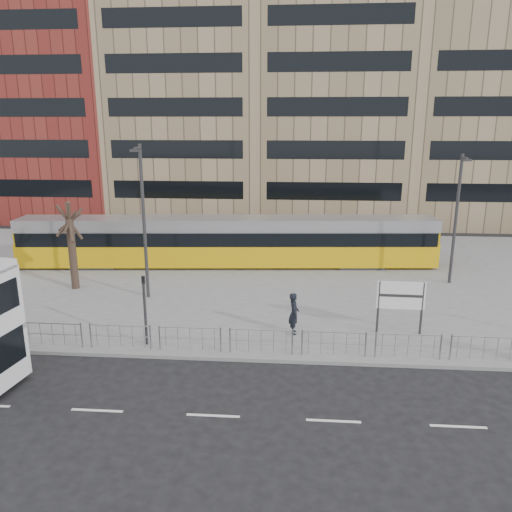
# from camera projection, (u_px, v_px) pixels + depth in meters

# --- Properties ---
(ground) EXTENTS (120.00, 120.00, 0.00)m
(ground) POSITION_uv_depth(u_px,v_px,m) (277.00, 363.00, 20.39)
(ground) COLOR black
(ground) RESTS_ON ground
(plaza) EXTENTS (64.00, 24.00, 0.15)m
(plaza) POSITION_uv_depth(u_px,v_px,m) (284.00, 275.00, 31.92)
(plaza) COLOR slate
(plaza) RESTS_ON ground
(kerb) EXTENTS (64.00, 0.25, 0.17)m
(kerb) POSITION_uv_depth(u_px,v_px,m) (277.00, 360.00, 20.41)
(kerb) COLOR gray
(kerb) RESTS_ON ground
(building_row) EXTENTS (70.40, 18.40, 31.20)m
(building_row) POSITION_uv_depth(u_px,v_px,m) (307.00, 87.00, 49.93)
(building_row) COLOR maroon
(building_row) RESTS_ON ground
(pedestrian_barrier) EXTENTS (32.07, 0.07, 1.10)m
(pedestrian_barrier) POSITION_uv_depth(u_px,v_px,m) (327.00, 337.00, 20.46)
(pedestrian_barrier) COLOR #95979D
(pedestrian_barrier) RESTS_ON plaza
(road_markings) EXTENTS (62.00, 0.12, 0.01)m
(road_markings) POSITION_uv_depth(u_px,v_px,m) (303.00, 420.00, 16.46)
(road_markings) COLOR white
(road_markings) RESTS_ON ground
(tram) EXTENTS (27.77, 4.82, 3.26)m
(tram) POSITION_uv_depth(u_px,v_px,m) (228.00, 242.00, 33.40)
(tram) COLOR gold
(tram) RESTS_ON plaza
(station_sign) EXTENTS (2.15, 0.18, 2.47)m
(station_sign) POSITION_uv_depth(u_px,v_px,m) (401.00, 298.00, 22.44)
(station_sign) COLOR #2D2D30
(station_sign) RESTS_ON plaza
(pedestrian) EXTENTS (0.52, 0.74, 1.94)m
(pedestrian) POSITION_uv_depth(u_px,v_px,m) (294.00, 313.00, 22.63)
(pedestrian) COLOR black
(pedestrian) RESTS_ON plaza
(traffic_light_west) EXTENTS (0.23, 0.25, 3.10)m
(traffic_light_west) POSITION_uv_depth(u_px,v_px,m) (144.00, 301.00, 21.25)
(traffic_light_west) COLOR #2D2D30
(traffic_light_west) RESTS_ON plaza
(lamp_post_west) EXTENTS (0.45, 1.04, 8.30)m
(lamp_post_west) POSITION_uv_depth(u_px,v_px,m) (143.00, 217.00, 26.42)
(lamp_post_west) COLOR #2D2D30
(lamp_post_west) RESTS_ON plaza
(lamp_post_east) EXTENTS (0.45, 1.04, 7.64)m
(lamp_post_east) POSITION_uv_depth(u_px,v_px,m) (457.00, 214.00, 28.97)
(lamp_post_east) COLOR #2D2D30
(lamp_post_east) RESTS_ON plaza
(bare_tree) EXTENTS (3.98, 3.98, 7.09)m
(bare_tree) POSITION_uv_depth(u_px,v_px,m) (67.00, 198.00, 27.75)
(bare_tree) COLOR #2E2019
(bare_tree) RESTS_ON plaza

